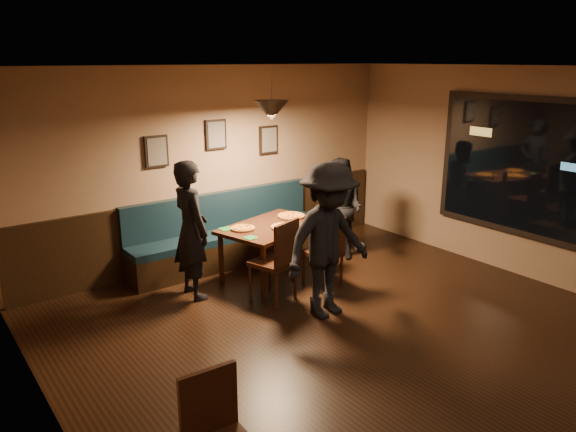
% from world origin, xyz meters
% --- Properties ---
extents(floor, '(7.00, 7.00, 0.00)m').
position_xyz_m(floor, '(0.00, 0.00, 0.00)').
color(floor, black).
rests_on(floor, ground).
extents(ceiling, '(7.00, 7.00, 0.00)m').
position_xyz_m(ceiling, '(0.00, 0.00, 2.80)').
color(ceiling, silver).
rests_on(ceiling, ground).
extents(wall_back, '(6.00, 0.00, 6.00)m').
position_xyz_m(wall_back, '(0.00, 3.50, 1.40)').
color(wall_back, '#8C704F').
rests_on(wall_back, ground).
extents(wall_left, '(0.00, 7.00, 7.00)m').
position_xyz_m(wall_left, '(-3.00, 0.00, 1.40)').
color(wall_left, '#8C704F').
rests_on(wall_left, ground).
extents(wall_right, '(0.00, 7.00, 7.00)m').
position_xyz_m(wall_right, '(3.00, 0.00, 1.40)').
color(wall_right, '#8C704F').
rests_on(wall_right, ground).
extents(wainscot, '(5.88, 0.06, 1.00)m').
position_xyz_m(wainscot, '(0.00, 3.47, 0.50)').
color(wainscot, black).
rests_on(wainscot, ground).
extents(booth_bench, '(3.00, 0.60, 1.00)m').
position_xyz_m(booth_bench, '(0.00, 3.20, 0.50)').
color(booth_bench, '#0F232D').
rests_on(booth_bench, ground).
extents(window_frame, '(0.06, 2.56, 1.86)m').
position_xyz_m(window_frame, '(2.96, 0.50, 1.50)').
color(window_frame, black).
rests_on(window_frame, wall_right).
extents(window_glass, '(0.00, 2.40, 2.40)m').
position_xyz_m(window_glass, '(2.93, 0.50, 1.50)').
color(window_glass, black).
rests_on(window_glass, wall_right).
extents(picture_left, '(0.32, 0.04, 0.42)m').
position_xyz_m(picture_left, '(-0.90, 3.47, 1.70)').
color(picture_left, black).
rests_on(picture_left, wall_back).
extents(picture_center, '(0.32, 0.04, 0.42)m').
position_xyz_m(picture_center, '(0.00, 3.47, 1.85)').
color(picture_center, black).
rests_on(picture_center, wall_back).
extents(picture_right, '(0.32, 0.04, 0.42)m').
position_xyz_m(picture_right, '(0.90, 3.47, 1.70)').
color(picture_right, black).
rests_on(picture_right, wall_back).
extents(pendant_lamp, '(0.44, 0.44, 0.25)m').
position_xyz_m(pendant_lamp, '(0.21, 2.40, 2.25)').
color(pendant_lamp, black).
rests_on(pendant_lamp, ceiling).
extents(dining_table, '(1.57, 1.22, 0.74)m').
position_xyz_m(dining_table, '(0.21, 2.40, 0.37)').
color(dining_table, black).
rests_on(dining_table, floor).
extents(chair_near_left, '(0.58, 0.58, 1.04)m').
position_xyz_m(chair_near_left, '(-0.22, 1.79, 0.52)').
color(chair_near_left, '#33130E').
rests_on(chair_near_left, floor).
extents(chair_near_right, '(0.45, 0.45, 0.94)m').
position_xyz_m(chair_near_right, '(0.58, 1.79, 0.47)').
color(chair_near_right, black).
rests_on(chair_near_right, floor).
extents(diner_left, '(0.43, 0.64, 1.73)m').
position_xyz_m(diner_left, '(-0.94, 2.50, 0.87)').
color(diner_left, black).
rests_on(diner_left, floor).
extents(diner_right, '(0.69, 0.82, 1.50)m').
position_xyz_m(diner_right, '(1.47, 2.44, 0.75)').
color(diner_right, black).
rests_on(diner_right, floor).
extents(diner_front, '(1.19, 0.71, 1.80)m').
position_xyz_m(diner_front, '(0.07, 1.10, 0.90)').
color(diner_front, black).
rests_on(diner_front, floor).
extents(pizza_a, '(0.34, 0.34, 0.04)m').
position_xyz_m(pizza_a, '(-0.21, 2.47, 0.76)').
color(pizza_a, orange).
rests_on(pizza_a, dining_table).
extents(pizza_b, '(0.46, 0.46, 0.04)m').
position_xyz_m(pizza_b, '(0.25, 2.17, 0.76)').
color(pizza_b, '#C58825').
rests_on(pizza_b, dining_table).
extents(pizza_c, '(0.49, 0.49, 0.04)m').
position_xyz_m(pizza_c, '(0.63, 2.54, 0.77)').
color(pizza_c, orange).
rests_on(pizza_c, dining_table).
extents(soda_glass, '(0.08, 0.08, 0.17)m').
position_xyz_m(soda_glass, '(0.75, 2.08, 0.83)').
color(soda_glass, black).
rests_on(soda_glass, dining_table).
extents(tabasco_bottle, '(0.03, 0.03, 0.12)m').
position_xyz_m(tabasco_bottle, '(0.78, 2.30, 0.80)').
color(tabasco_bottle, '#9B0605').
rests_on(tabasco_bottle, dining_table).
extents(napkin_a, '(0.16, 0.16, 0.01)m').
position_xyz_m(napkin_a, '(-0.38, 2.61, 0.75)').
color(napkin_a, '#1B6624').
rests_on(napkin_a, dining_table).
extents(napkin_b, '(0.17, 0.17, 0.01)m').
position_xyz_m(napkin_b, '(-0.32, 2.11, 0.75)').
color(napkin_b, '#1D6F2E').
rests_on(napkin_b, dining_table).
extents(cutlery_set, '(0.18, 0.08, 0.00)m').
position_xyz_m(cutlery_set, '(0.15, 1.97, 0.75)').
color(cutlery_set, silver).
rests_on(cutlery_set, dining_table).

